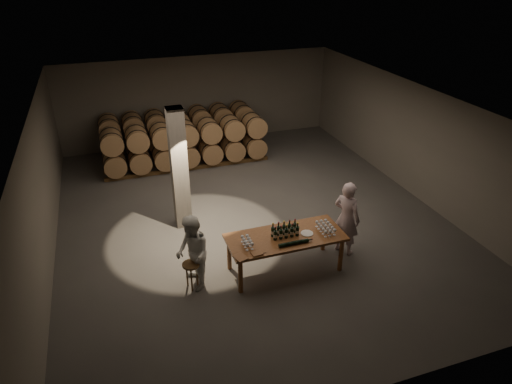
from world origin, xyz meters
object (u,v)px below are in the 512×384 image
object	(u,v)px
tasting_table	(285,240)
person_woman	(193,253)
person_man	(346,218)
plate	(307,233)
stool	(191,268)
notebook_near	(257,253)
bottle_cluster	(285,231)

from	to	relation	value
tasting_table	person_woman	xyz separation A→B (m)	(-2.06, 0.10, 0.05)
tasting_table	person_man	distance (m)	1.64
tasting_table	plate	size ratio (longest dim) A/B	9.28
tasting_table	person_woman	distance (m)	2.06
person_man	stool	bearing A→B (deg)	62.28
notebook_near	person_man	size ratio (longest dim) A/B	0.12
bottle_cluster	stool	world-z (taller)	bottle_cluster
notebook_near	stool	bearing A→B (deg)	154.42
tasting_table	person_woman	world-z (taller)	person_woman
stool	person_woman	world-z (taller)	person_woman
bottle_cluster	stool	xyz separation A→B (m)	(-2.11, 0.04, -0.51)
notebook_near	stool	world-z (taller)	notebook_near
tasting_table	bottle_cluster	world-z (taller)	bottle_cluster
notebook_near	person_woman	distance (m)	1.35
bottle_cluster	person_woman	world-z (taller)	person_woman
notebook_near	stool	distance (m)	1.45
stool	person_man	world-z (taller)	person_man
bottle_cluster	plate	bearing A→B (deg)	-8.63
notebook_near	person_man	bearing A→B (deg)	9.54
plate	bottle_cluster	bearing A→B (deg)	171.37
person_woman	notebook_near	bearing A→B (deg)	62.13
person_man	plate	bearing A→B (deg)	73.20
plate	notebook_near	xyz separation A→B (m)	(-1.30, -0.37, 0.01)
bottle_cluster	stool	bearing A→B (deg)	178.85
bottle_cluster	stool	size ratio (longest dim) A/B	0.97
bottle_cluster	plate	world-z (taller)	bottle_cluster
bottle_cluster	notebook_near	xyz separation A→B (m)	(-0.81, -0.45, -0.10)
person_woman	bottle_cluster	bearing A→B (deg)	82.86
plate	person_man	xyz separation A→B (m)	(1.13, 0.27, 0.02)
plate	person_woman	xyz separation A→B (m)	(-2.55, 0.16, -0.06)
person_woman	plate	bearing A→B (deg)	81.63
stool	plate	bearing A→B (deg)	-2.58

